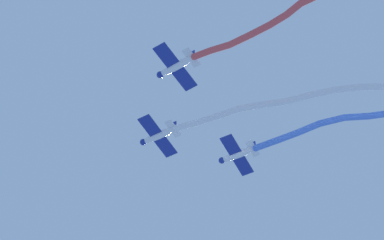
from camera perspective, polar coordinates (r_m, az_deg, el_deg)
airplane_lead at (r=88.35m, az=-2.65°, el=-1.21°), size 5.32×6.62×1.72m
smoke_trail_lead at (r=84.68m, az=7.43°, el=1.38°), size 26.75×9.21×2.30m
airplane_left_wing at (r=82.38m, az=-1.27°, el=4.19°), size 5.44×6.48×1.72m
smoke_trail_left_wing at (r=77.95m, az=6.29°, el=7.73°), size 16.20×12.96×3.42m
airplane_right_wing at (r=90.75m, az=3.54°, el=-2.70°), size 5.25×6.71×1.72m
smoke_trail_right_wing at (r=90.95m, az=13.58°, el=0.14°), size 28.12×7.77×3.18m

